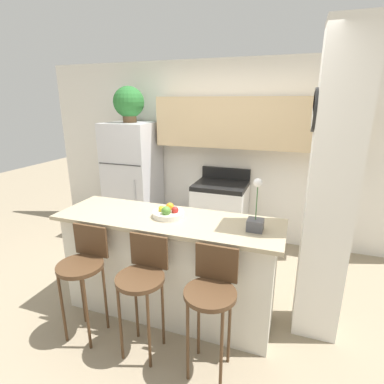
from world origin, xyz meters
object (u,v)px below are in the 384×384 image
object	(u,v)px
bar_stool_mid	(143,279)
orchid_vase	(256,217)
stove_range	(220,214)
bar_stool_right	(212,293)
potted_plant_on_fridge	(129,103)
fruit_bowl	(168,213)
trash_bin	(162,232)
refrigerator	(133,180)
bar_stool_left	(83,266)

from	to	relation	value
bar_stool_mid	orchid_vase	distance (m)	1.02
stove_range	bar_stool_right	world-z (taller)	stove_range
stove_range	potted_plant_on_fridge	distance (m)	2.03
bar_stool_right	fruit_bowl	xyz separation A→B (m)	(-0.56, 0.52, 0.37)
stove_range	bar_stool_right	distance (m)	2.14
fruit_bowl	trash_bin	world-z (taller)	fruit_bowl
refrigerator	stove_range	xyz separation A→B (m)	(1.35, 0.04, -0.39)
bar_stool_mid	bar_stool_left	bearing A→B (deg)	180.00
fruit_bowl	stove_range	bearing A→B (deg)	86.54
bar_stool_mid	fruit_bowl	size ratio (longest dim) A/B	3.48
bar_stool_mid	fruit_bowl	bearing A→B (deg)	89.71
bar_stool_left	potted_plant_on_fridge	bearing A→B (deg)	108.74
bar_stool_mid	fruit_bowl	world-z (taller)	fruit_bowl
bar_stool_right	fruit_bowl	world-z (taller)	fruit_bowl
potted_plant_on_fridge	trash_bin	distance (m)	1.88
bar_stool_mid	bar_stool_right	distance (m)	0.56
bar_stool_mid	trash_bin	world-z (taller)	bar_stool_mid
bar_stool_left	bar_stool_right	size ratio (longest dim) A/B	1.00
bar_stool_left	bar_stool_mid	size ratio (longest dim) A/B	1.00
potted_plant_on_fridge	orchid_vase	distance (m)	2.70
stove_range	refrigerator	bearing A→B (deg)	-178.10
bar_stool_left	fruit_bowl	bearing A→B (deg)	42.46
orchid_vase	trash_bin	size ratio (longest dim) A/B	1.14
bar_stool_mid	bar_stool_right	size ratio (longest dim) A/B	1.00
refrigerator	potted_plant_on_fridge	distance (m)	1.12
trash_bin	bar_stool_left	bearing A→B (deg)	-86.07
potted_plant_on_fridge	fruit_bowl	bearing A→B (deg)	-50.45
potted_plant_on_fridge	orchid_vase	bearing A→B (deg)	-37.38
bar_stool_left	orchid_vase	world-z (taller)	orchid_vase
bar_stool_left	orchid_vase	bearing A→B (deg)	19.65
bar_stool_mid	bar_stool_right	world-z (taller)	same
refrigerator	orchid_vase	world-z (taller)	refrigerator
potted_plant_on_fridge	orchid_vase	world-z (taller)	potted_plant_on_fridge
stove_range	orchid_vase	xyz separation A→B (m)	(0.69, -1.60, 0.64)
refrigerator	trash_bin	bearing A→B (deg)	-23.03
bar_stool_left	fruit_bowl	size ratio (longest dim) A/B	3.48
bar_stool_right	trash_bin	distance (m)	2.23
trash_bin	stove_range	bearing A→B (deg)	20.08
potted_plant_on_fridge	fruit_bowl	size ratio (longest dim) A/B	1.76
refrigerator	potted_plant_on_fridge	xyz separation A→B (m)	(-0.00, 0.00, 1.12)
bar_stool_right	stove_range	bearing A→B (deg)	102.58
refrigerator	bar_stool_left	size ratio (longest dim) A/B	1.73
stove_range	bar_stool_left	bearing A→B (deg)	-107.57
bar_stool_mid	stove_range	bearing A→B (deg)	87.32
orchid_vase	fruit_bowl	distance (m)	0.78
orchid_vase	refrigerator	bearing A→B (deg)	142.62
bar_stool_left	trash_bin	bearing A→B (deg)	93.93
stove_range	bar_stool_mid	world-z (taller)	stove_range
stove_range	fruit_bowl	xyz separation A→B (m)	(-0.09, -1.56, 0.57)
fruit_bowl	refrigerator	bearing A→B (deg)	129.55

